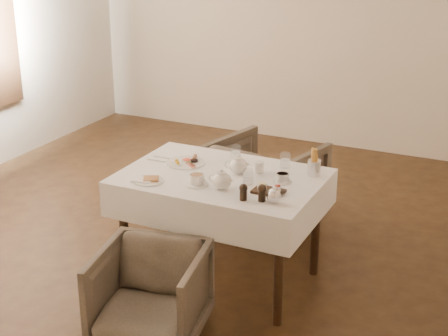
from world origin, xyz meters
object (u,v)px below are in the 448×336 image
breakfast_plate (186,162)px  teapot_centre (238,164)px  armchair_far (263,186)px  armchair_near (150,295)px  table (221,192)px

breakfast_plate → teapot_centre: size_ratio=1.62×
armchair_far → breakfast_plate: (-0.25, -0.77, 0.41)m
armchair_near → teapot_centre: size_ratio=3.84×
table → teapot_centre: size_ratio=7.97×
armchair_near → armchair_far: size_ratio=0.79×
armchair_far → breakfast_plate: breakfast_plate is taller
table → teapot_centre: teapot_centre is taller
breakfast_plate → teapot_centre: (0.40, -0.02, 0.06)m
armchair_far → teapot_centre: (0.14, -0.79, 0.46)m
armchair_far → armchair_near: bearing=102.7°
teapot_centre → table: bearing=-157.4°
table → armchair_near: 0.86m
teapot_centre → armchair_far: bearing=82.0°
armchair_near → armchair_far: 1.65m
table → teapot_centre: (0.08, 0.07, 0.18)m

